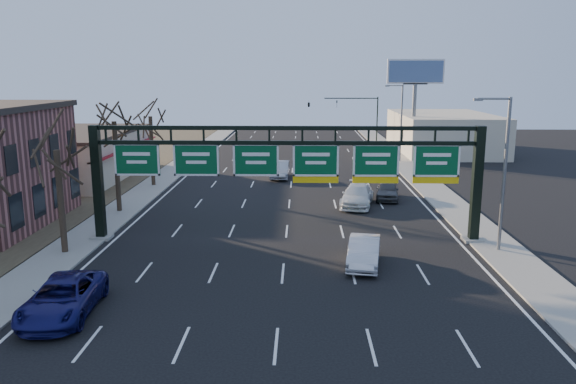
{
  "coord_description": "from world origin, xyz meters",
  "views": [
    {
      "loc": [
        0.93,
        -25.92,
        10.29
      ],
      "look_at": [
        0.14,
        7.49,
        3.2
      ],
      "focal_mm": 35.0,
      "sensor_mm": 36.0,
      "label": 1
    }
  ],
  "objects_px": {
    "car_blue_suv": "(63,298)",
    "car_silver_sedan": "(364,252)",
    "car_white_wagon": "(357,195)",
    "sign_gantry": "(288,168)"
  },
  "relations": [
    {
      "from": "car_silver_sedan",
      "to": "car_blue_suv",
      "type": "bearing_deg",
      "value": -144.54
    },
    {
      "from": "car_blue_suv",
      "to": "car_silver_sedan",
      "type": "xyz_separation_m",
      "value": [
        13.73,
        6.77,
        -0.02
      ]
    },
    {
      "from": "sign_gantry",
      "to": "car_blue_suv",
      "type": "xyz_separation_m",
      "value": [
        -9.5,
        -11.42,
        -3.84
      ]
    },
    {
      "from": "car_blue_suv",
      "to": "car_silver_sedan",
      "type": "height_order",
      "value": "car_blue_suv"
    },
    {
      "from": "car_blue_suv",
      "to": "car_white_wagon",
      "type": "bearing_deg",
      "value": 51.41
    },
    {
      "from": "car_blue_suv",
      "to": "car_white_wagon",
      "type": "xyz_separation_m",
      "value": [
        14.74,
        20.94,
        0.03
      ]
    },
    {
      "from": "car_blue_suv",
      "to": "car_white_wagon",
      "type": "distance_m",
      "value": 25.61
    },
    {
      "from": "sign_gantry",
      "to": "car_blue_suv",
      "type": "relative_size",
      "value": 4.33
    },
    {
      "from": "car_blue_suv",
      "to": "sign_gantry",
      "type": "bearing_deg",
      "value": 46.78
    },
    {
      "from": "car_silver_sedan",
      "to": "car_white_wagon",
      "type": "bearing_deg",
      "value": 95.13
    }
  ]
}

